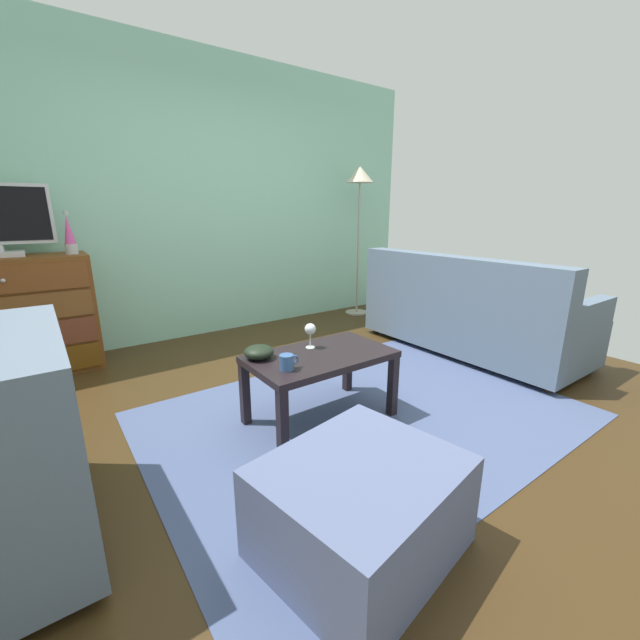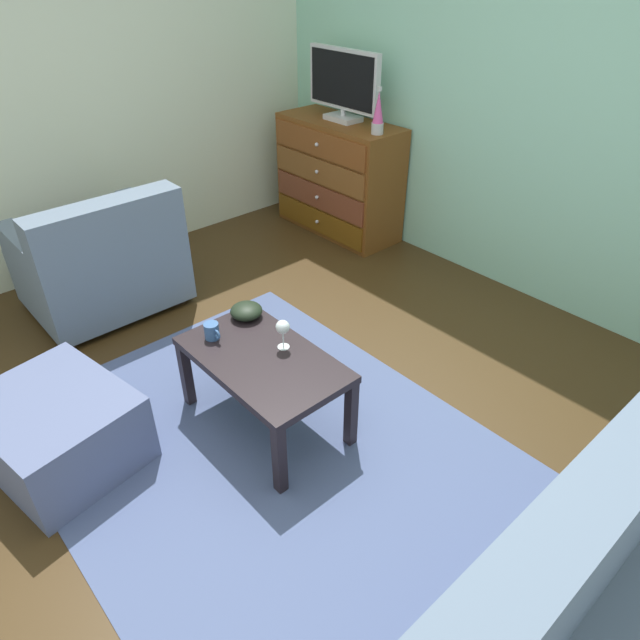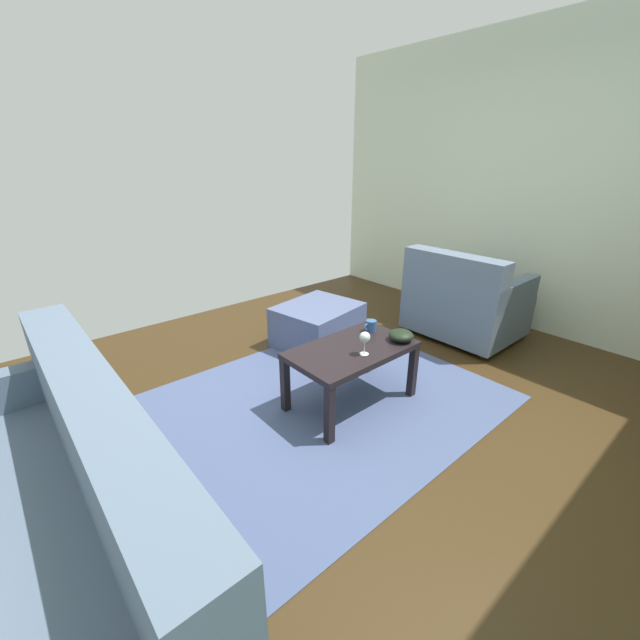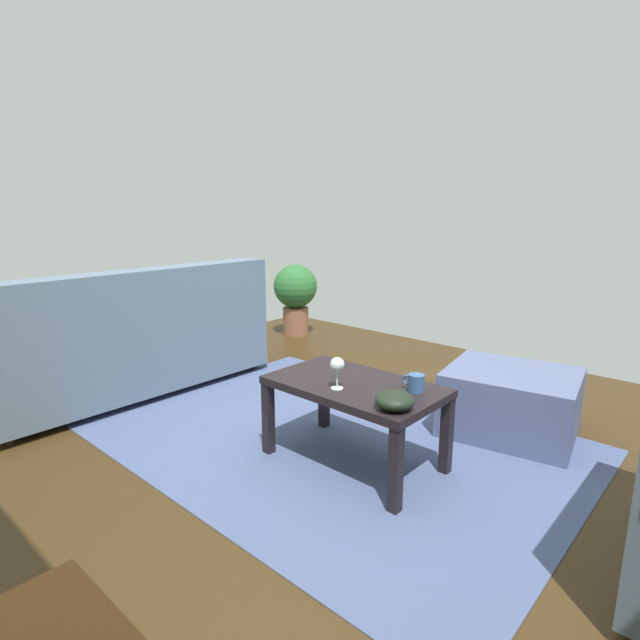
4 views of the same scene
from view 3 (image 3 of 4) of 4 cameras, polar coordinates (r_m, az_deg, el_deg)
ground_plane at (r=2.84m, az=4.38°, el=-13.07°), size 5.35×4.82×0.05m
wall_plain_left at (r=4.41m, az=29.10°, el=16.46°), size 0.12×4.82×2.73m
area_rug at (r=2.83m, az=-1.47°, el=-12.38°), size 2.60×1.90×0.01m
coffee_table at (r=2.71m, az=4.55°, el=-5.05°), size 0.86×0.50×0.43m
wine_glass at (r=2.55m, az=6.44°, el=-2.56°), size 0.07×0.07×0.16m
mug at (r=2.92m, az=7.30°, el=-0.86°), size 0.11×0.08×0.08m
bowl_decorative at (r=2.81m, az=11.53°, el=-2.18°), size 0.17×0.17×0.08m
couch_large at (r=1.93m, az=-35.19°, el=-24.05°), size 0.85×1.93×0.89m
armchair at (r=4.00m, az=19.89°, el=2.45°), size 0.80×0.94×0.84m
ottoman at (r=3.66m, az=-0.32°, el=-0.68°), size 0.79×0.71×0.37m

